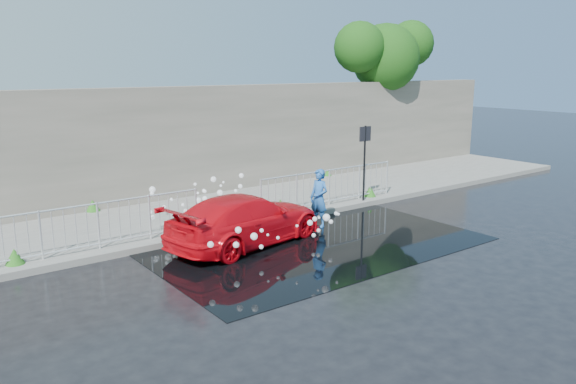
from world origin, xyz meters
name	(u,v)px	position (x,y,z in m)	size (l,w,h in m)	color
ground	(326,259)	(0.00, 0.00, 0.00)	(90.00, 90.00, 0.00)	black
pavement	(216,211)	(0.00, 5.00, 0.07)	(30.00, 4.00, 0.15)	slate
curb	(253,226)	(0.00, 3.00, 0.08)	(30.00, 0.25, 0.16)	slate
retaining_wall	(180,142)	(0.00, 7.20, 1.90)	(30.00, 0.60, 3.50)	#5A574C
puddle	(315,243)	(0.50, 1.00, 0.01)	(8.00, 5.00, 0.01)	black
sign_post	(365,151)	(4.20, 3.10, 1.72)	(0.45, 0.06, 2.50)	black
tree	(385,54)	(9.48, 7.41, 4.77)	(4.99, 2.80, 6.18)	#332114
railing_left	(98,224)	(-4.00, 3.35, 0.74)	(5.05, 0.05, 1.10)	silver
railing_right	(329,186)	(3.00, 3.35, 0.74)	(5.05, 0.05, 1.10)	silver
weeds	(219,208)	(-0.25, 4.36, 0.33)	(12.17, 3.93, 0.42)	#1B5015
water_spray	(221,210)	(-1.03, 2.88, 0.70)	(3.61, 5.38, 0.96)	white
red_car	(246,220)	(-0.85, 2.00, 0.62)	(1.74, 4.27, 1.24)	red
person	(319,198)	(1.56, 2.11, 0.79)	(0.58, 0.38, 1.58)	#215AA8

